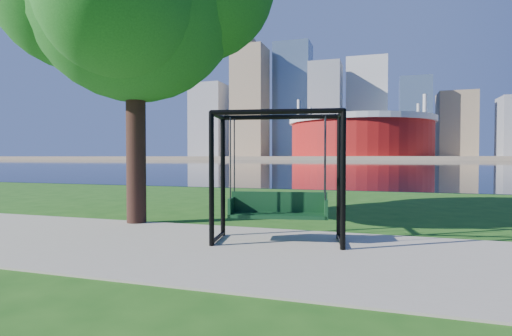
% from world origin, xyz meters
% --- Properties ---
extents(ground, '(900.00, 900.00, 0.00)m').
position_xyz_m(ground, '(0.00, 0.00, 0.00)').
color(ground, '#1E5114').
rests_on(ground, ground).
extents(path, '(120.00, 4.00, 0.03)m').
position_xyz_m(path, '(0.00, -0.50, 0.01)').
color(path, '#9E937F').
rests_on(path, ground).
extents(river, '(900.00, 180.00, 0.02)m').
position_xyz_m(river, '(0.00, 102.00, 0.01)').
color(river, black).
rests_on(river, ground).
extents(far_bank, '(900.00, 228.00, 2.00)m').
position_xyz_m(far_bank, '(0.00, 306.00, 1.00)').
color(far_bank, '#937F60').
rests_on(far_bank, ground).
extents(stadium, '(83.00, 83.00, 32.00)m').
position_xyz_m(stadium, '(-10.00, 235.00, 14.23)').
color(stadium, maroon).
rests_on(stadium, far_bank).
extents(skyline, '(392.00, 66.00, 96.50)m').
position_xyz_m(skyline, '(-4.27, 319.39, 35.89)').
color(skyline, gray).
rests_on(skyline, far_bank).
extents(swing, '(2.43, 1.37, 2.35)m').
position_xyz_m(swing, '(0.21, 0.26, 1.14)').
color(swing, black).
rests_on(swing, ground).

